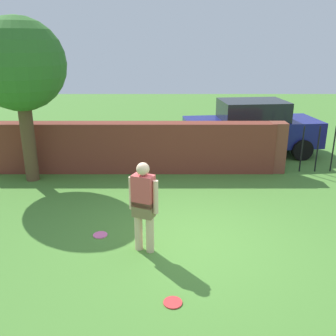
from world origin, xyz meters
TOP-DOWN VIEW (x-y plane):
  - ground_plane at (0.00, 0.00)m, footprint 40.00×40.00m
  - brick_wall at (-1.50, 3.94)m, footprint 7.89×0.50m
  - tree at (-4.03, 3.27)m, footprint 2.24×2.24m
  - person at (-0.87, -0.26)m, footprint 0.50×0.34m
  - fence_gate at (3.90, 3.94)m, footprint 3.15×0.44m
  - car at (2.21, 5.71)m, footprint 4.36×2.28m
  - frisbee_pink at (-1.74, 0.26)m, footprint 0.27×0.27m
  - frisbee_red at (-0.39, -1.67)m, footprint 0.27×0.27m

SIDE VIEW (x-z plane):
  - ground_plane at x=0.00m, z-range 0.00..0.00m
  - frisbee_pink at x=-1.74m, z-range 0.00..0.02m
  - frisbee_red at x=-0.39m, z-range 0.00..0.02m
  - brick_wall at x=-1.50m, z-range 0.00..1.39m
  - fence_gate at x=3.90m, z-range 0.00..1.40m
  - car at x=2.21m, z-range 0.00..1.72m
  - person at x=-0.87m, z-range 0.09..1.71m
  - tree at x=-4.03m, z-range 0.88..4.95m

